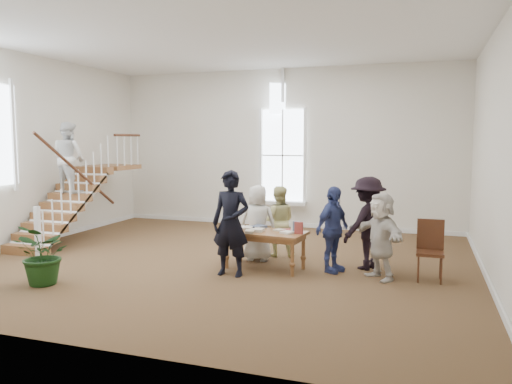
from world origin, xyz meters
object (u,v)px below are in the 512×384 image
(police_officer, at_px, (231,223))
(woman_cluster_a, at_px, (333,229))
(library_table, at_px, (264,235))
(person_yellow, at_px, (278,221))
(side_chair, at_px, (430,246))
(elderly_woman, at_px, (258,223))
(floor_plant, at_px, (44,254))
(woman_cluster_c, at_px, (381,236))
(woman_cluster_b, at_px, (368,223))

(police_officer, height_order, woman_cluster_a, police_officer)
(police_officer, bearing_deg, woman_cluster_a, 26.95)
(library_table, relative_size, woman_cluster_a, 1.01)
(police_officer, height_order, person_yellow, police_officer)
(side_chair, bearing_deg, elderly_woman, 173.42)
(elderly_woman, relative_size, floor_plant, 1.47)
(person_yellow, bearing_deg, elderly_woman, 44.44)
(woman_cluster_c, height_order, side_chair, woman_cluster_c)
(library_table, xyz_separation_m, elderly_woman, (-0.32, 0.60, 0.13))
(police_officer, relative_size, woman_cluster_b, 1.09)
(police_officer, relative_size, floor_plant, 1.82)
(woman_cluster_c, distance_m, floor_plant, 5.89)
(woman_cluster_a, bearing_deg, elderly_woman, 100.19)
(woman_cluster_a, height_order, woman_cluster_b, woman_cluster_b)
(library_table, xyz_separation_m, floor_plant, (-3.24, -2.26, -0.12))
(person_yellow, height_order, woman_cluster_a, woman_cluster_a)
(library_table, distance_m, woman_cluster_b, 2.02)
(library_table, height_order, elderly_woman, elderly_woman)
(library_table, distance_m, side_chair, 3.06)
(person_yellow, xyz_separation_m, woman_cluster_b, (1.93, -0.46, 0.14))
(elderly_woman, relative_size, woman_cluster_c, 1.00)
(woman_cluster_b, height_order, side_chair, woman_cluster_b)
(police_officer, xyz_separation_m, woman_cluster_c, (2.63, 0.64, -0.19))
(woman_cluster_a, height_order, floor_plant, woman_cluster_a)
(elderly_woman, distance_m, woman_cluster_b, 2.23)
(woman_cluster_b, height_order, woman_cluster_c, woman_cluster_b)
(person_yellow, bearing_deg, library_table, 76.70)
(library_table, relative_size, elderly_woman, 1.05)
(woman_cluster_b, bearing_deg, library_table, -35.53)
(woman_cluster_c, bearing_deg, library_table, -130.97)
(side_chair, bearing_deg, floor_plant, -158.73)
(police_officer, height_order, floor_plant, police_officer)
(side_chair, bearing_deg, police_officer, -166.12)
(person_yellow, relative_size, woman_cluster_c, 0.96)
(woman_cluster_a, bearing_deg, floor_plant, 142.71)
(person_yellow, height_order, woman_cluster_c, woman_cluster_c)
(elderly_woman, distance_m, woman_cluster_a, 1.68)
(elderly_woman, xyz_separation_m, woman_cluster_c, (2.53, -0.61, -0.00))
(library_table, height_order, woman_cluster_b, woman_cluster_b)
(library_table, distance_m, elderly_woman, 0.69)
(police_officer, height_order, woman_cluster_b, police_officer)
(floor_plant, xyz_separation_m, side_chair, (6.29, 2.48, 0.07))
(person_yellow, bearing_deg, floor_plant, 31.67)
(library_table, bearing_deg, police_officer, -116.23)
(woman_cluster_a, bearing_deg, woman_cluster_c, -78.09)
(floor_plant, bearing_deg, police_officer, 29.74)
(woman_cluster_a, xyz_separation_m, woman_cluster_c, (0.90, -0.20, -0.03))
(woman_cluster_a, distance_m, woman_cluster_c, 0.92)
(floor_plant, bearing_deg, side_chair, 21.56)
(floor_plant, relative_size, side_chair, 0.99)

